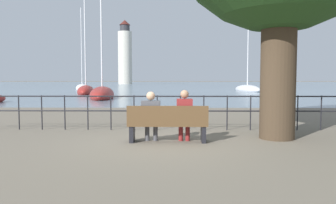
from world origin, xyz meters
TOP-DOWN VIEW (x-y plane):
  - ground_plane at (0.00, 0.00)m, footprint 1000.00×1000.00m
  - harbor_water at (0.00, 159.90)m, footprint 600.00×300.00m
  - park_bench at (0.00, -0.06)m, footprint 1.94×0.45m
  - seated_person_left at (-0.41, 0.01)m, footprint 0.45×0.35m
  - seated_person_right at (0.41, 0.01)m, footprint 0.38×0.35m
  - promenade_railing at (0.00, 1.94)m, footprint 11.98×0.04m
  - sailboat_0 at (-5.85, 19.43)m, footprint 3.14×8.07m
  - sailboat_1 at (-9.39, 27.49)m, footprint 2.85×6.33m
  - sailboat_2 at (9.98, 35.87)m, footprint 3.19×7.21m
  - sailboat_4 at (-13.51, 40.71)m, footprint 4.16×6.98m
  - harbor_lighthouse at (-18.47, 117.77)m, footprint 5.28×5.28m

SIDE VIEW (x-z plane):
  - ground_plane at x=0.00m, z-range 0.00..0.00m
  - harbor_water at x=0.00m, z-range 0.00..0.01m
  - sailboat_0 at x=-5.85m, z-range -4.17..4.80m
  - sailboat_2 at x=9.98m, z-range -5.65..6.31m
  - sailboat_4 at x=-13.51m, z-range -5.92..6.62m
  - sailboat_1 at x=-9.39m, z-range -5.66..6.37m
  - park_bench at x=0.00m, z-range -0.01..0.89m
  - seated_person_left at x=-0.41m, z-range 0.06..1.29m
  - seated_person_right at x=0.41m, z-range 0.06..1.33m
  - promenade_railing at x=0.00m, z-range 0.17..1.22m
  - harbor_lighthouse at x=-18.47m, z-range -0.85..23.50m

